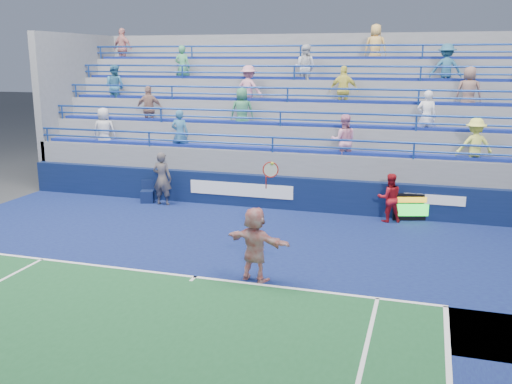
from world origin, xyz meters
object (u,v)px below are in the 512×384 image
(judge_chair, at_px, (148,196))
(tennis_player, at_px, (255,244))
(serve_speed_board, at_px, (413,207))
(ball_girl, at_px, (389,198))
(line_judge, at_px, (162,179))

(judge_chair, distance_m, tennis_player, 8.05)
(serve_speed_board, bearing_deg, ball_girl, -154.55)
(serve_speed_board, xyz_separation_m, ball_girl, (-0.70, -0.34, 0.33))
(serve_speed_board, xyz_separation_m, tennis_player, (-3.24, -6.03, 0.43))
(line_judge, relative_size, ball_girl, 1.21)
(serve_speed_board, relative_size, line_judge, 0.67)
(serve_speed_board, distance_m, judge_chair, 8.88)
(tennis_player, bearing_deg, ball_girl, 66.00)
(serve_speed_board, bearing_deg, line_judge, -176.91)
(judge_chair, xyz_separation_m, line_judge, (0.64, -0.13, 0.67))
(serve_speed_board, bearing_deg, tennis_player, -118.25)
(tennis_player, relative_size, ball_girl, 1.82)
(judge_chair, distance_m, ball_girl, 8.18)
(judge_chair, xyz_separation_m, tennis_player, (5.63, -5.71, 0.61))
(judge_chair, bearing_deg, ball_girl, -0.12)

